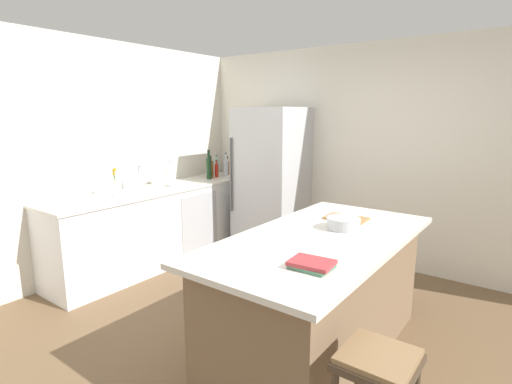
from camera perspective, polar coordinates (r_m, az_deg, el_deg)
The scene contains 19 objects.
ground_plane at distance 3.38m, azimuth 1.55°, elevation -20.93°, with size 7.20×7.20×0.00m, color brown.
wall_rear at distance 4.90m, azimuth 17.01°, elevation 4.93°, with size 6.00×0.10×2.60m, color silver.
wall_left at distance 4.74m, azimuth -23.44°, elevation 4.29°, with size 0.10×6.00×2.60m, color silver.
counter_run_left at distance 5.00m, azimuth -13.49°, elevation -4.57°, with size 0.66×2.81×0.92m.
kitchen_island at distance 3.11m, azimuth 8.99°, elevation -14.34°, with size 1.05×2.09×0.92m.
refrigerator at distance 5.14m, azimuth 2.25°, elevation 1.60°, with size 0.80×0.76×1.87m.
bar_stool at distance 2.20m, azimuth 17.05°, elevation -24.06°, with size 0.36×0.36×0.67m.
sink_faucet at distance 4.76m, azimuth -16.38°, elevation 2.11°, with size 0.15×0.05×0.30m.
flower_vase at distance 4.51m, azimuth -19.62°, elevation 0.66°, with size 0.08×0.08×0.31m.
paper_towel_roll at distance 4.95m, azimuth -12.26°, elevation 2.37°, with size 0.14×0.14×0.31m.
vinegar_bottle at distance 5.78m, azimuth -4.11°, elevation 3.52°, with size 0.05×0.05×0.26m.
soda_bottle at distance 5.69m, azimuth -4.35°, elevation 3.69°, with size 0.07×0.07×0.32m.
gin_bottle at distance 5.68m, azimuth -5.70°, elevation 3.55°, with size 0.06×0.06×0.29m.
hot_sauce_bottle at distance 5.57m, azimuth -5.71°, elevation 3.14°, with size 0.05×0.05×0.24m.
whiskey_bottle at distance 5.51m, azimuth -6.57°, elevation 3.34°, with size 0.08×0.08×0.30m.
wine_bottle at distance 5.38m, azimuth -6.81°, elevation 3.58°, with size 0.07×0.07×0.39m.
cookbook_stack at distance 2.35m, azimuth 8.02°, elevation -10.29°, with size 0.26×0.21×0.05m.
mixing_bowl at distance 3.15m, azimuth 12.46°, elevation -4.42°, with size 0.26×0.26×0.09m.
cutting_board at distance 3.44m, azimuth 12.86°, elevation -3.72°, with size 0.35×0.23×0.02m.
Camera 1 is at (1.64, -2.34, 1.81)m, focal length 27.76 mm.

